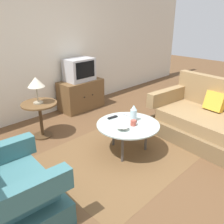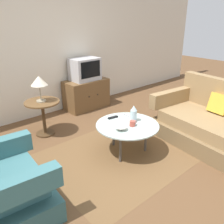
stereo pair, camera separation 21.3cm
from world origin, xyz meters
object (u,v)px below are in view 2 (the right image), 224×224
television (85,69)px  mug (133,123)px  side_table (43,111)px  vase (134,114)px  tv_stand (86,94)px  tv_remote_silver (128,115)px  bowl (121,128)px  table_lamp (39,82)px  couch (219,127)px  coffee_table (127,127)px  tv_remote_dark (113,117)px

television → mug: television is taller
side_table → vase: size_ratio=2.44×
tv_stand → vase: (-0.45, -1.75, 0.24)m
tv_remote_silver → bowl: bearing=-54.0°
table_lamp → mug: table_lamp is taller
couch → vase: (-0.98, 0.78, 0.25)m
side_table → bowl: side_table is taller
tv_stand → tv_remote_silver: 1.63m
side_table → tv_remote_silver: size_ratio=3.93×
couch → bowl: couch is taller
coffee_table → mug: mug is taller
tv_remote_silver → tv_remote_dark: bearing=-110.8°
tv_stand → tv_remote_dark: tv_stand is taller
tv_stand → television: size_ratio=1.58×
television → vase: 1.84m
table_lamp → bowl: bearing=-71.9°
mug → bowl: 0.20m
vase → bowl: 0.35m
tv_remote_silver → couch: bearing=47.1°
side_table → tv_remote_dark: bearing=-58.3°
tv_remote_dark → vase: bearing=127.5°
coffee_table → side_table: 1.41m
coffee_table → bowl: size_ratio=5.36×
vase → tv_remote_dark: 0.32m
coffee_table → table_lamp: 1.49m
tv_remote_silver → tv_stand: bearing=169.4°
mug → bowl: mug is taller
table_lamp → side_table: bearing=6.0°
table_lamp → tv_remote_dark: 1.23m
side_table → tv_remote_dark: 1.15m
vase → tv_remote_silver: size_ratio=1.61×
tv_remote_silver → table_lamp: bearing=-139.3°
vase → mug: size_ratio=1.96×
side_table → mug: 1.49m
vase → tv_remote_silver: (0.07, 0.17, -0.10)m
side_table → mug: bearing=-65.0°
television → bowl: size_ratio=3.43×
tv_remote_dark → tv_stand: bearing=-104.1°
couch → table_lamp: 2.73m
coffee_table → bowl: 0.20m
tv_stand → mug: size_ratio=7.43×
vase → tv_remote_dark: size_ratio=1.46×
couch → side_table: 2.67m
television → vase: bearing=-104.3°
vase → tv_stand: bearing=75.6°
coffee_table → tv_remote_dark: bearing=91.0°
table_lamp → vase: 1.50m
side_table → bowl: 1.40m
bowl → tv_stand: bearing=67.1°
coffee_table → side_table: size_ratio=1.52×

